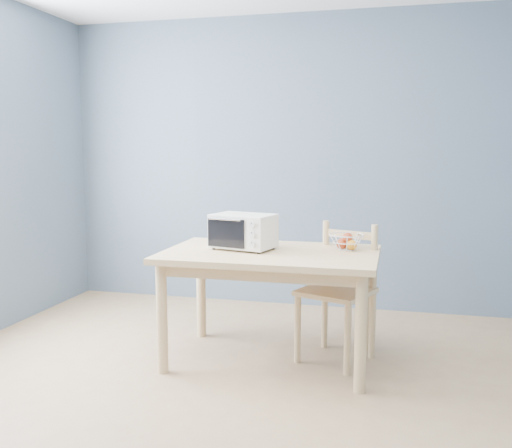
% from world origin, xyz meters
% --- Properties ---
extents(room, '(4.01, 4.51, 2.61)m').
position_xyz_m(room, '(0.00, 0.00, 1.30)').
color(room, tan).
rests_on(room, ground).
extents(dining_table, '(1.40, 0.90, 0.75)m').
position_xyz_m(dining_table, '(0.21, 0.80, 0.65)').
color(dining_table, '#D6B780').
rests_on(dining_table, ground).
extents(toaster_oven, '(0.46, 0.36, 0.24)m').
position_xyz_m(toaster_oven, '(0.00, 0.85, 0.87)').
color(toaster_oven, white).
rests_on(toaster_oven, dining_table).
extents(fruit_basket, '(0.26, 0.26, 0.12)m').
position_xyz_m(fruit_basket, '(0.70, 0.97, 0.81)').
color(fruit_basket, white).
rests_on(fruit_basket, dining_table).
extents(dining_chair, '(0.56, 0.56, 0.92)m').
position_xyz_m(dining_chair, '(0.65, 0.96, 0.45)').
color(dining_chair, '#D6B780').
rests_on(dining_chair, ground).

